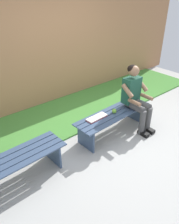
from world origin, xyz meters
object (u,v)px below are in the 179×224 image
object	(u,v)px
book_open	(97,117)
person_seated	(136,96)
apple	(114,111)
bench_near	(114,118)
bench_far	(8,168)

from	to	relation	value
book_open	person_seated	bearing A→B (deg)	166.42
apple	book_open	world-z (taller)	apple
bench_near	person_seated	distance (m)	0.59
book_open	bench_near	bearing A→B (deg)	167.12
bench_far	person_seated	xyz separation A→B (m)	(-2.50, 0.10, 0.35)
bench_far	apple	bearing A→B (deg)	179.83
book_open	bench_far	bearing A→B (deg)	0.14
apple	bench_near	bearing A→B (deg)	-82.52
bench_near	book_open	bearing A→B (deg)	-10.70
bench_near	apple	bearing A→B (deg)	97.48
bench_near	apple	world-z (taller)	apple
bench_far	person_seated	size ratio (longest dim) A/B	1.37
apple	bench_far	bearing A→B (deg)	-0.17
person_seated	bench_far	bearing A→B (deg)	-2.27
bench_near	person_seated	world-z (taller)	person_seated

